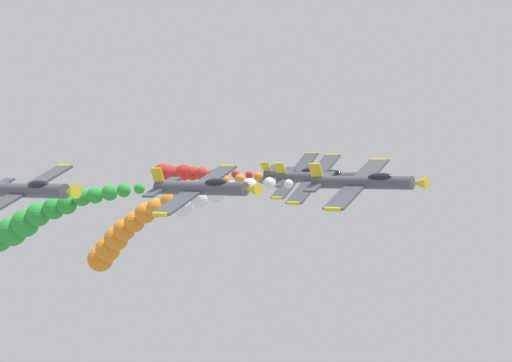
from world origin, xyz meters
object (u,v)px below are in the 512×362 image
object	(u,v)px
airplane_lead	(363,182)
airplane_left_outer	(299,174)
airplane_left_inner	(319,177)
airplane_right_inner	(201,188)
airplane_right_outer	(26,190)

from	to	relation	value
airplane_lead	airplane_left_outer	distance (m)	25.74
airplane_left_inner	airplane_left_outer	world-z (taller)	airplane_left_outer
airplane_left_inner	airplane_right_inner	world-z (taller)	airplane_left_inner
airplane_right_outer	airplane_left_outer	bearing A→B (deg)	178.97
airplane_right_inner	airplane_right_outer	world-z (taller)	airplane_right_outer
airplane_right_inner	airplane_left_inner	bearing A→B (deg)	-178.34
airplane_left_inner	airplane_right_inner	xyz separation A→B (m)	(19.44, 0.56, -0.74)
airplane_right_inner	airplane_left_outer	distance (m)	29.36
airplane_right_outer	airplane_left_inner	bearing A→B (deg)	164.06
airplane_lead	airplane_right_inner	distance (m)	13.43
airplane_right_inner	airplane_right_outer	xyz separation A→B (m)	(9.89, -8.94, -0.11)
airplane_left_outer	airplane_right_outer	size ratio (longest dim) A/B	1.00
airplane_left_inner	airplane_right_outer	distance (m)	30.52
airplane_lead	airplane_left_outer	world-z (taller)	airplane_left_outer
airplane_right_inner	airplane_left_outer	xyz separation A→B (m)	(-28.16, -8.25, 1.02)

